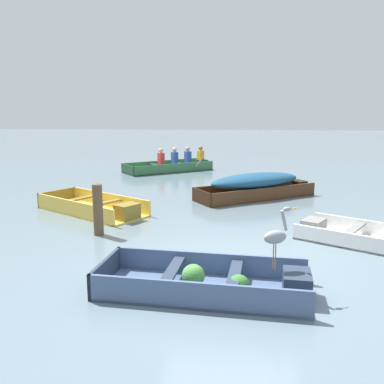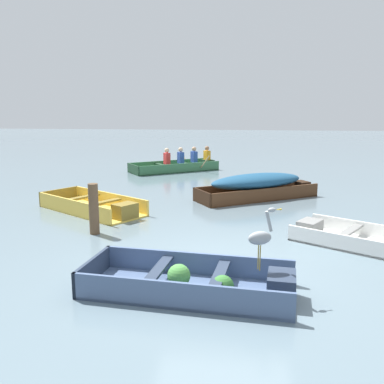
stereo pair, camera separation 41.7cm
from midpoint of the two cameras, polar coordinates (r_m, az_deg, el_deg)
name	(u,v)px [view 2 (the right image)]	position (r m, az deg, el deg)	size (l,w,h in m)	color
ground_plane	(224,264)	(7.02, 5.95, -9.54)	(80.00, 80.00, 0.00)	slate
dinghy_slate_blue_foreground	(198,283)	(5.94, 2.89, -12.09)	(2.96, 1.45, 0.37)	#475B7F
skiff_dark_varnish_near_moored	(258,184)	(11.91, 9.78, 1.05)	(3.43, 2.67, 0.69)	#4C2D19
skiff_yellow_mid_moored	(95,207)	(10.46, -11.66, -1.97)	(2.97, 2.51, 0.38)	#E5BC47
skiff_white_far_moored	(365,241)	(8.50, 23.36, -6.00)	(2.92, 2.43, 0.30)	white
rowboat_green_with_crew	(180,165)	(16.92, -0.93, 3.63)	(3.48, 2.97, 0.92)	#387047
heron_on_dinghy	(261,236)	(5.71, 11.26, -5.80)	(0.45, 0.24, 0.84)	olive
mooring_post	(94,209)	(8.62, -11.62, -2.24)	(0.20, 0.20, 1.01)	brown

